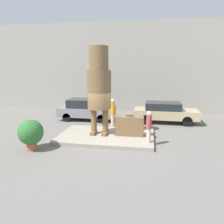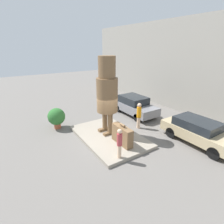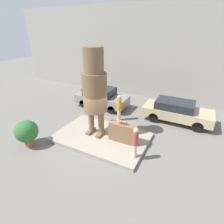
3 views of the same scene
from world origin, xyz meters
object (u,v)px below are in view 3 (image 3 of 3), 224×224
Objects in this scene: planter_pot at (27,132)px; worker_hivis at (119,107)px; statue_figure at (95,87)px; giant_suitcase at (123,133)px; tourist at (135,142)px; parked_car_tan at (177,111)px; parked_car_grey at (101,97)px.

worker_hivis reaches higher than planter_pot.
statue_figure is at bearing -98.34° from worker_hivis.
giant_suitcase is at bearing -1.75° from statue_figure.
parked_car_tan is at bearing 77.54° from tourist.
tourist is 1.08× the size of planter_pot.
statue_figure is 1.16× the size of parked_car_grey.
statue_figure is 4.76m from parked_car_grey.
parked_car_grey is 2.68m from worker_hivis.
parked_car_tan is at bearing 44.38° from planter_pot.
statue_figure is 3.44m from tourist.
giant_suitcase is 0.35× the size of parked_car_tan.
statue_figure is at bearing 178.25° from giant_suitcase.
planter_pot is (-6.51, -6.37, 0.06)m from parked_car_tan.
parked_car_grey is at bearing 146.76° from worker_hivis.
giant_suitcase is (1.67, -0.05, -2.24)m from statue_figure.
parked_car_grey reaches higher than planter_pot.
planter_pot reaches higher than giant_suitcase.
worker_hivis is (0.34, 2.33, -1.95)m from statue_figure.
planter_pot is (-0.84, -6.24, 0.04)m from parked_car_grey.
giant_suitcase is at bearing 138.39° from tourist.
parked_car_tan is (5.67, 0.12, -0.03)m from parked_car_grey.
parked_car_tan reaches higher than giant_suitcase.
parked_car_tan is at bearing 62.09° from giant_suitcase.
giant_suitcase is at bearing 28.56° from planter_pot.
statue_figure reaches higher than parked_car_tan.
statue_figure is 5.86m from parked_car_tan.
statue_figure is 2.79m from giant_suitcase.
tourist is 5.01m from parked_car_tan.
worker_hivis reaches higher than tourist.
worker_hivis is (-3.43, -1.59, 0.23)m from parked_car_tan.
planter_pot is at bearing -135.62° from parked_car_tan.
tourist is at bearing -46.01° from parked_car_grey.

